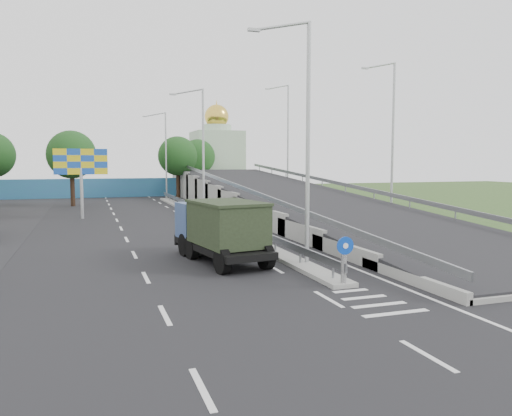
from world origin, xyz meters
name	(u,v)px	position (x,y,z in m)	size (l,w,h in m)	color
ground	(377,305)	(0.00, 0.00, 0.00)	(160.00, 160.00, 0.00)	#2D4C1E
road_surface	(176,229)	(-3.00, 20.00, 0.00)	(26.00, 90.00, 0.04)	black
median	(206,219)	(0.00, 24.00, 0.10)	(1.00, 44.00, 0.20)	gray
overpass_ramp	(296,196)	(7.50, 24.00, 1.75)	(10.00, 50.00, 3.50)	gray
median_guardrail	(206,211)	(0.00, 24.00, 0.75)	(0.09, 44.00, 0.71)	gray
sign_bollard	(344,260)	(0.00, 2.17, 1.03)	(0.64, 0.23, 1.67)	black
lamp_post_near	(304,130)	(0.11, 6.00, 5.81)	(2.74, 0.18, 10.08)	#B2B5B7
lamp_post_mid	(201,145)	(0.11, 26.00, 5.81)	(2.74, 0.18, 10.08)	#B2B5B7
lamp_post_far	(164,150)	(0.11, 46.00, 5.81)	(2.74, 0.18, 10.08)	#B2B5B7
blue_wall	(126,188)	(-4.00, 52.00, 1.20)	(30.00, 0.50, 2.40)	teal
church	(217,156)	(10.00, 60.00, 5.31)	(7.00, 7.00, 13.80)	#B2CCAD
billboard	(81,166)	(-9.00, 28.00, 4.19)	(4.00, 0.24, 5.50)	#B2B5B7
tree_left_mid	(71,155)	(-10.00, 40.00, 5.18)	(4.80, 4.80, 7.60)	black
tree_median_far	(178,156)	(2.00, 48.00, 5.18)	(4.80, 4.80, 7.60)	black
tree_ramp_far	(198,157)	(6.00, 55.00, 5.18)	(4.80, 4.80, 7.60)	black
dump_truck	(220,228)	(-2.94, 8.27, 1.54)	(3.26, 6.60, 2.79)	black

